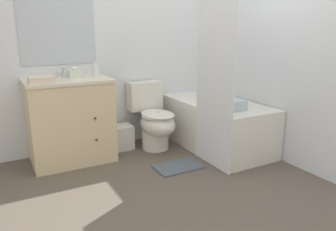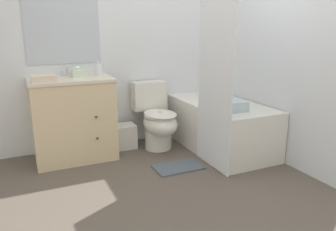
{
  "view_description": "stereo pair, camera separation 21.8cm",
  "coord_description": "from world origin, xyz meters",
  "px_view_note": "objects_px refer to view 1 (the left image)",
  "views": [
    {
      "loc": [
        -1.43,
        -2.04,
        1.36
      ],
      "look_at": [
        0.07,
        0.71,
        0.52
      ],
      "focal_mm": 35.0,
      "sensor_mm": 36.0,
      "label": 1
    },
    {
      "loc": [
        -1.24,
        -2.14,
        1.36
      ],
      "look_at": [
        0.07,
        0.71,
        0.52
      ],
      "focal_mm": 35.0,
      "sensor_mm": 36.0,
      "label": 2
    }
  ],
  "objects_px": {
    "bath_towel_folded": "(229,105)",
    "bath_mat": "(179,167)",
    "wastebasket": "(120,137)",
    "vanity_cabinet": "(70,120)",
    "hand_towel_folded": "(41,80)",
    "bathtub": "(217,124)",
    "toilet": "(154,120)",
    "soap_dispenser": "(95,70)",
    "tissue_box": "(75,73)",
    "sink_faucet": "(63,73)"
  },
  "relations": [
    {
      "from": "vanity_cabinet",
      "to": "wastebasket",
      "type": "bearing_deg",
      "value": 7.37
    },
    {
      "from": "wastebasket",
      "to": "vanity_cabinet",
      "type": "bearing_deg",
      "value": -172.63
    },
    {
      "from": "bathtub",
      "to": "bath_towel_folded",
      "type": "height_order",
      "value": "bath_towel_folded"
    },
    {
      "from": "sink_faucet",
      "to": "hand_towel_folded",
      "type": "bearing_deg",
      "value": -128.17
    },
    {
      "from": "sink_faucet",
      "to": "wastebasket",
      "type": "height_order",
      "value": "sink_faucet"
    },
    {
      "from": "toilet",
      "to": "tissue_box",
      "type": "height_order",
      "value": "tissue_box"
    },
    {
      "from": "bath_towel_folded",
      "to": "bath_mat",
      "type": "height_order",
      "value": "bath_towel_folded"
    },
    {
      "from": "bath_mat",
      "to": "soap_dispenser",
      "type": "bearing_deg",
      "value": 126.7
    },
    {
      "from": "sink_faucet",
      "to": "hand_towel_folded",
      "type": "relative_size",
      "value": 0.64
    },
    {
      "from": "wastebasket",
      "to": "hand_towel_folded",
      "type": "height_order",
      "value": "hand_towel_folded"
    },
    {
      "from": "vanity_cabinet",
      "to": "hand_towel_folded",
      "type": "bearing_deg",
      "value": -149.24
    },
    {
      "from": "sink_faucet",
      "to": "bath_towel_folded",
      "type": "bearing_deg",
      "value": -33.24
    },
    {
      "from": "vanity_cabinet",
      "to": "wastebasket",
      "type": "distance_m",
      "value": 0.65
    },
    {
      "from": "hand_towel_folded",
      "to": "tissue_box",
      "type": "bearing_deg",
      "value": 30.04
    },
    {
      "from": "hand_towel_folded",
      "to": "wastebasket",
      "type": "bearing_deg",
      "value": 15.55
    },
    {
      "from": "bath_mat",
      "to": "toilet",
      "type": "bearing_deg",
      "value": 86.63
    },
    {
      "from": "tissue_box",
      "to": "bath_mat",
      "type": "xyz_separation_m",
      "value": [
        0.8,
        -0.76,
        -0.91
      ]
    },
    {
      "from": "vanity_cabinet",
      "to": "bath_towel_folded",
      "type": "xyz_separation_m",
      "value": [
        1.45,
        -0.77,
        0.15
      ]
    },
    {
      "from": "vanity_cabinet",
      "to": "bath_mat",
      "type": "height_order",
      "value": "vanity_cabinet"
    },
    {
      "from": "vanity_cabinet",
      "to": "sink_faucet",
      "type": "distance_m",
      "value": 0.49
    },
    {
      "from": "wastebasket",
      "to": "bath_mat",
      "type": "distance_m",
      "value": 0.86
    },
    {
      "from": "tissue_box",
      "to": "soap_dispenser",
      "type": "relative_size",
      "value": 0.84
    },
    {
      "from": "toilet",
      "to": "bath_towel_folded",
      "type": "bearing_deg",
      "value": -52.53
    },
    {
      "from": "soap_dispenser",
      "to": "bath_mat",
      "type": "distance_m",
      "value": 1.34
    },
    {
      "from": "soap_dispenser",
      "to": "tissue_box",
      "type": "bearing_deg",
      "value": -177.4
    },
    {
      "from": "toilet",
      "to": "soap_dispenser",
      "type": "bearing_deg",
      "value": 167.02
    },
    {
      "from": "soap_dispenser",
      "to": "bath_towel_folded",
      "type": "bearing_deg",
      "value": -36.0
    },
    {
      "from": "toilet",
      "to": "hand_towel_folded",
      "type": "relative_size",
      "value": 3.36
    },
    {
      "from": "hand_towel_folded",
      "to": "bath_towel_folded",
      "type": "bearing_deg",
      "value": -19.67
    },
    {
      "from": "tissue_box",
      "to": "hand_towel_folded",
      "type": "xyz_separation_m",
      "value": [
        -0.35,
        -0.21,
        -0.01
      ]
    },
    {
      "from": "bath_towel_folded",
      "to": "bath_mat",
      "type": "bearing_deg",
      "value": 174.42
    },
    {
      "from": "vanity_cabinet",
      "to": "wastebasket",
      "type": "height_order",
      "value": "vanity_cabinet"
    },
    {
      "from": "bathtub",
      "to": "tissue_box",
      "type": "relative_size",
      "value": 10.31
    },
    {
      "from": "sink_faucet",
      "to": "bathtub",
      "type": "height_order",
      "value": "sink_faucet"
    },
    {
      "from": "bath_towel_folded",
      "to": "tissue_box",
      "type": "bearing_deg",
      "value": 148.98
    },
    {
      "from": "vanity_cabinet",
      "to": "soap_dispenser",
      "type": "relative_size",
      "value": 5.53
    },
    {
      "from": "sink_faucet",
      "to": "bathtub",
      "type": "distance_m",
      "value": 1.8
    },
    {
      "from": "wastebasket",
      "to": "soap_dispenser",
      "type": "xyz_separation_m",
      "value": [
        -0.25,
        -0.02,
        0.8
      ]
    },
    {
      "from": "tissue_box",
      "to": "bath_towel_folded",
      "type": "xyz_separation_m",
      "value": [
        1.36,
        -0.82,
        -0.32
      ]
    },
    {
      "from": "sink_faucet",
      "to": "soap_dispenser",
      "type": "bearing_deg",
      "value": -21.52
    },
    {
      "from": "toilet",
      "to": "soap_dispenser",
      "type": "height_order",
      "value": "soap_dispenser"
    },
    {
      "from": "toilet",
      "to": "tissue_box",
      "type": "bearing_deg",
      "value": 171.05
    },
    {
      "from": "wastebasket",
      "to": "hand_towel_folded",
      "type": "distance_m",
      "value": 1.15
    },
    {
      "from": "bathtub",
      "to": "bath_mat",
      "type": "bearing_deg",
      "value": -155.81
    },
    {
      "from": "soap_dispenser",
      "to": "bath_mat",
      "type": "height_order",
      "value": "soap_dispenser"
    },
    {
      "from": "bath_mat",
      "to": "bathtub",
      "type": "bearing_deg",
      "value": 24.19
    },
    {
      "from": "wastebasket",
      "to": "bath_mat",
      "type": "relative_size",
      "value": 0.57
    },
    {
      "from": "bathtub",
      "to": "soap_dispenser",
      "type": "bearing_deg",
      "value": 160.01
    },
    {
      "from": "tissue_box",
      "to": "bath_mat",
      "type": "relative_size",
      "value": 0.27
    },
    {
      "from": "vanity_cabinet",
      "to": "toilet",
      "type": "bearing_deg",
      "value": -5.21
    }
  ]
}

